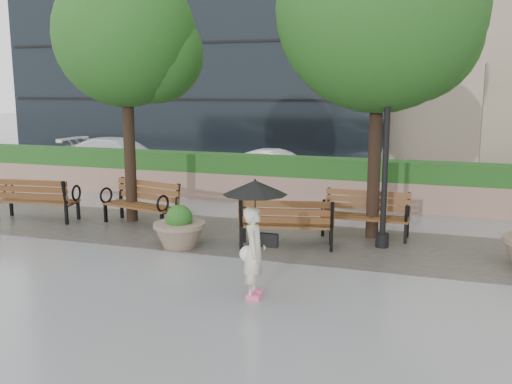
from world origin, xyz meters
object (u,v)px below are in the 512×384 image
(pedestrian, at_px, (255,227))
(bench_1, at_px, (141,212))
(lamppost, at_px, (385,165))
(car_left, at_px, (120,156))
(planter_left, at_px, (179,231))
(car_right, at_px, (277,168))
(bench_0, at_px, (38,208))
(bench_2, at_px, (287,233))
(bench_3, at_px, (365,224))

(pedestrian, bearing_deg, bench_1, 40.22)
(lamppost, relative_size, car_left, 0.84)
(planter_left, distance_m, car_left, 11.00)
(car_right, xyz_separation_m, pedestrian, (2.66, -10.27, 0.55))
(bench_1, xyz_separation_m, car_left, (-5.02, 7.19, 0.37))
(bench_0, relative_size, bench_2, 1.01)
(bench_3, height_order, car_left, car_left)
(bench_3, distance_m, car_right, 7.14)
(bench_3, distance_m, planter_left, 4.13)
(lamppost, height_order, car_right, lamppost)
(bench_1, relative_size, bench_2, 1.01)
(bench_2, distance_m, car_right, 7.75)
(bench_2, xyz_separation_m, planter_left, (-2.13, -0.70, 0.04))
(lamppost, distance_m, pedestrian, 3.94)
(bench_2, distance_m, planter_left, 2.25)
(bench_1, bearing_deg, bench_2, 3.05)
(bench_0, bearing_deg, pedestrian, 148.25)
(bench_1, bearing_deg, lamppost, 12.92)
(bench_1, distance_m, lamppost, 5.97)
(bench_0, distance_m, car_left, 7.94)
(bench_2, xyz_separation_m, car_left, (-8.90, 7.96, 0.38))
(bench_2, height_order, lamppost, lamppost)
(bench_2, distance_m, pedestrian, 3.03)
(lamppost, bearing_deg, planter_left, -161.71)
(lamppost, relative_size, pedestrian, 2.12)
(planter_left, relative_size, pedestrian, 0.58)
(bench_3, xyz_separation_m, planter_left, (-3.58, -2.06, 0.05))
(planter_left, bearing_deg, bench_3, 29.87)
(bench_0, xyz_separation_m, bench_1, (2.72, 0.40, -0.01))
(car_left, bearing_deg, bench_2, -129.43)
(bench_0, xyz_separation_m, bench_2, (6.60, -0.37, -0.01))
(bench_0, distance_m, pedestrian, 7.66)
(bench_1, xyz_separation_m, bench_2, (3.89, -0.77, -0.00))
(bench_0, distance_m, bench_1, 2.74)
(pedestrian, bearing_deg, car_right, 6.17)
(bench_1, xyz_separation_m, car_right, (1.50, 6.60, 0.28))
(bench_0, xyz_separation_m, car_right, (4.21, 7.00, 0.27))
(bench_1, distance_m, pedestrian, 5.61)
(bench_3, xyz_separation_m, car_right, (-3.84, 6.01, 0.29))
(bench_3, bearing_deg, pedestrian, -104.42)
(lamppost, relative_size, car_right, 1.11)
(lamppost, bearing_deg, bench_3, 122.30)
(bench_2, relative_size, bench_3, 1.08)
(planter_left, height_order, car_left, car_left)
(bench_2, height_order, pedestrian, pedestrian)
(bench_1, distance_m, bench_3, 5.37)
(planter_left, bearing_deg, bench_1, 140.02)
(lamppost, distance_m, car_left, 13.10)
(bench_0, distance_m, planter_left, 4.59)
(bench_3, relative_size, planter_left, 1.77)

